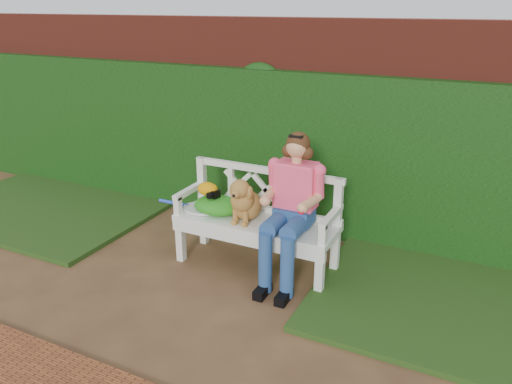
% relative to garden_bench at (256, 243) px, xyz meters
% --- Properties ---
extents(ground, '(60.00, 60.00, 0.00)m').
position_rel_garden_bench_xyz_m(ground, '(-0.46, -0.72, -0.24)').
color(ground, '#4B301F').
extents(brick_wall, '(10.00, 0.30, 2.20)m').
position_rel_garden_bench_xyz_m(brick_wall, '(-0.46, 1.18, 0.86)').
color(brick_wall, maroon).
rests_on(brick_wall, ground).
extents(ivy_hedge, '(10.00, 0.18, 1.70)m').
position_rel_garden_bench_xyz_m(ivy_hedge, '(-0.46, 0.96, 0.61)').
color(ivy_hedge, '#1F5814').
rests_on(ivy_hedge, ground).
extents(grass_left, '(2.60, 2.00, 0.05)m').
position_rel_garden_bench_xyz_m(grass_left, '(-2.86, 0.18, -0.21)').
color(grass_left, '#1D3911').
rests_on(grass_left, ground).
extents(grass_right, '(2.60, 2.00, 0.05)m').
position_rel_garden_bench_xyz_m(grass_right, '(1.94, 0.18, -0.21)').
color(grass_right, '#1D3911').
rests_on(grass_right, ground).
extents(garden_bench, '(1.60, 0.65, 0.48)m').
position_rel_garden_bench_xyz_m(garden_bench, '(0.00, 0.00, 0.00)').
color(garden_bench, white).
rests_on(garden_bench, ground).
extents(seated_woman, '(0.73, 0.85, 1.28)m').
position_rel_garden_bench_xyz_m(seated_woman, '(0.37, -0.02, 0.40)').
color(seated_woman, '#F24579').
rests_on(seated_woman, ground).
extents(dog, '(0.41, 0.46, 0.43)m').
position_rel_garden_bench_xyz_m(dog, '(-0.08, -0.05, 0.45)').
color(dog, '#B3842A').
rests_on(dog, garden_bench).
extents(tennis_racket, '(0.73, 0.37, 0.03)m').
position_rel_garden_bench_xyz_m(tennis_racket, '(-0.60, -0.03, 0.26)').
color(tennis_racket, white).
rests_on(tennis_racket, garden_bench).
extents(green_bag, '(0.54, 0.47, 0.16)m').
position_rel_garden_bench_xyz_m(green_bag, '(-0.40, -0.02, 0.32)').
color(green_bag, '#2F8D26').
rests_on(green_bag, garden_bench).
extents(camera_item, '(0.13, 0.11, 0.07)m').
position_rel_garden_bench_xyz_m(camera_item, '(-0.43, -0.03, 0.43)').
color(camera_item, black).
rests_on(camera_item, green_bag).
extents(baseball_glove, '(0.25, 0.22, 0.13)m').
position_rel_garden_bench_xyz_m(baseball_glove, '(-0.50, -0.02, 0.46)').
color(baseball_glove, orange).
rests_on(baseball_glove, green_bag).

